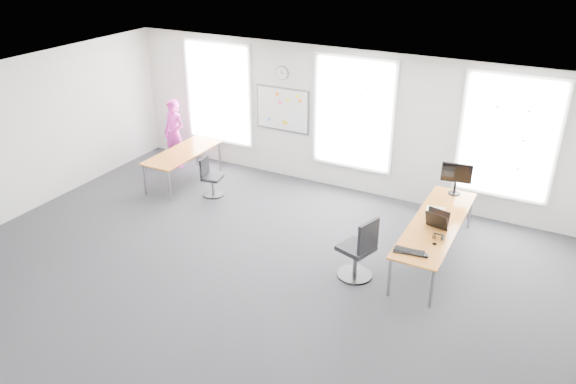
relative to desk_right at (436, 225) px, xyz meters
The scene contains 22 objects.
floor 3.38m from the desk_right, 141.63° to the right, with size 10.00×10.00×0.00m, color #252429.
ceiling 4.06m from the desk_right, 141.63° to the right, with size 10.00×10.00×0.00m, color white.
wall_back 3.35m from the desk_right, 143.28° to the left, with size 10.00×10.00×0.00m, color silver.
wall_front 6.65m from the desk_right, 113.23° to the right, with size 10.00×10.00×0.00m, color silver.
wall_left 7.92m from the desk_right, 164.84° to the right, with size 10.00×10.00×0.00m, color silver.
window_left 6.01m from the desk_right, 161.17° to the left, with size 1.60×0.06×2.20m, color white.
window_mid 3.17m from the desk_right, 140.30° to the left, with size 1.60×0.06×2.20m, color white.
window_right 2.29m from the desk_right, 69.91° to the left, with size 1.60×0.06×2.20m, color white.
desk_right is the anchor object (origin of this frame).
desk_left 5.73m from the desk_right, behind, with size 0.78×1.94×0.71m.
chair_right 1.47m from the desk_right, 128.95° to the right, with size 0.62×0.62×1.09m.
chair_left 4.82m from the desk_right, behind, with size 0.44×0.44×0.83m.
person 6.53m from the desk_right, 169.33° to the left, with size 0.58×0.38×1.60m, color #E432BC.
whiteboard 4.48m from the desk_right, 154.20° to the left, with size 1.20×0.03×0.90m, color white.
wall_clock 4.70m from the desk_right, 154.20° to the left, with size 0.30×0.30×0.04m, color gray.
keyboard 1.14m from the desk_right, 96.32° to the right, with size 0.47×0.17×0.02m, color black.
mouse 1.16m from the desk_right, 82.84° to the right, with size 0.08×0.12×0.05m, color black.
lens_cap 0.74m from the desk_right, 77.84° to the right, with size 0.07×0.07×0.01m, color black.
headphones 0.57m from the desk_right, 73.45° to the right, with size 0.17×0.09×0.10m.
laptop_sleeve 0.28m from the desk_right, 76.36° to the right, with size 0.39×0.28×0.31m.
paper_stack 0.29m from the desk_right, 109.24° to the left, with size 0.31×0.23×0.11m, color beige.
monitor 1.29m from the desk_right, 89.65° to the left, with size 0.55×0.22×0.61m.
Camera 1 is at (4.25, -6.36, 5.22)m, focal length 35.00 mm.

